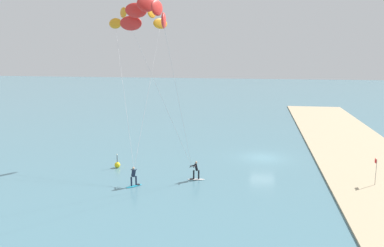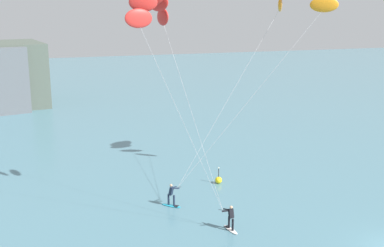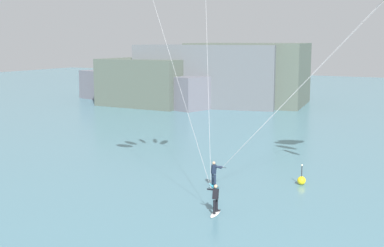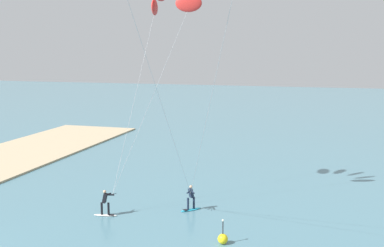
# 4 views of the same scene
# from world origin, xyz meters

# --- Properties ---
(marker_buoy) EXTENTS (0.56, 0.56, 1.38)m
(marker_buoy) POSITION_xyz_m (-6.04, 13.99, 0.30)
(marker_buoy) COLOR yellow
(marker_buoy) RESTS_ON ground
(distant_headland) EXTENTS (36.38, 20.86, 8.97)m
(distant_headland) POSITION_xyz_m (-34.08, 50.46, 3.67)
(distant_headland) COLOR #565B60
(distant_headland) RESTS_ON ground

